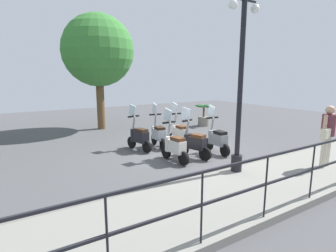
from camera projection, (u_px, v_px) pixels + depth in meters
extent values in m
plane|color=#4C4C4F|center=(184.00, 152.00, 8.60)|extent=(28.00, 28.00, 0.00)
cube|color=gray|center=(266.00, 184.00, 5.90)|extent=(2.20, 20.00, 0.15)
cube|color=slate|center=(232.00, 170.00, 6.78)|extent=(0.10, 20.00, 0.15)
cube|color=black|center=(315.00, 145.00, 4.86)|extent=(0.04, 16.00, 0.04)
cube|color=black|center=(312.00, 169.00, 4.95)|extent=(0.04, 16.00, 0.04)
cylinder|color=black|center=(312.00, 172.00, 4.96)|extent=(0.03, 0.03, 1.05)
cylinder|color=black|center=(266.00, 187.00, 4.27)|extent=(0.03, 0.03, 1.05)
cylinder|color=black|center=(202.00, 208.00, 3.58)|extent=(0.03, 0.03, 1.05)
cylinder|color=black|center=(107.00, 240.00, 2.90)|extent=(0.03, 0.03, 1.05)
cylinder|color=black|center=(236.00, 163.00, 6.46)|extent=(0.26, 0.26, 0.40)
cylinder|color=black|center=(240.00, 85.00, 6.11)|extent=(0.12, 0.12, 4.21)
cube|color=black|center=(245.00, 0.00, 5.76)|extent=(0.04, 0.70, 0.04)
sphere|color=white|center=(255.00, 9.00, 5.97)|extent=(0.20, 0.20, 0.20)
sphere|color=white|center=(233.00, 4.00, 5.61)|extent=(0.20, 0.20, 0.20)
cylinder|color=beige|center=(327.00, 150.00, 6.82)|extent=(0.14, 0.14, 0.82)
cylinder|color=beige|center=(324.00, 152.00, 6.68)|extent=(0.14, 0.14, 0.82)
cylinder|color=brown|center=(328.00, 125.00, 6.62)|extent=(0.35, 0.35, 0.55)
sphere|color=tan|center=(330.00, 110.00, 6.55)|extent=(0.22, 0.22, 0.22)
cylinder|color=tan|center=(332.00, 124.00, 6.74)|extent=(0.09, 0.09, 0.52)
cylinder|color=tan|center=(325.00, 125.00, 6.50)|extent=(0.09, 0.09, 0.52)
cube|color=beige|center=(325.00, 133.00, 6.46)|extent=(0.17, 0.29, 0.24)
cylinder|color=brown|center=(101.00, 104.00, 12.29)|extent=(0.36, 0.36, 2.39)
sphere|color=#387A33|center=(98.00, 50.00, 11.84)|extent=(3.24, 3.24, 3.24)
cylinder|color=slate|center=(203.00, 121.00, 13.21)|extent=(0.56, 0.56, 0.45)
cylinder|color=brown|center=(204.00, 112.00, 13.12)|extent=(0.10, 0.10, 0.50)
ellipsoid|color=#235B28|center=(201.00, 106.00, 13.27)|extent=(0.56, 0.16, 0.10)
ellipsoid|color=#235B28|center=(207.00, 107.00, 12.86)|extent=(0.56, 0.16, 0.10)
ellipsoid|color=#235B28|center=(200.00, 106.00, 12.94)|extent=(0.56, 0.16, 0.10)
ellipsoid|color=#235B28|center=(208.00, 106.00, 13.19)|extent=(0.56, 0.16, 0.10)
ellipsoid|color=#235B28|center=(199.00, 106.00, 13.12)|extent=(0.56, 0.16, 0.10)
ellipsoid|color=#235B28|center=(209.00, 106.00, 13.01)|extent=(0.56, 0.16, 0.10)
cylinder|color=black|center=(209.00, 144.00, 8.84)|extent=(0.40, 0.11, 0.40)
cylinder|color=black|center=(225.00, 150.00, 8.12)|extent=(0.40, 0.11, 0.40)
cube|color=gray|center=(218.00, 139.00, 8.35)|extent=(0.62, 0.32, 0.36)
cube|color=gray|center=(213.00, 137.00, 8.60)|extent=(0.14, 0.31, 0.44)
cube|color=black|center=(220.00, 133.00, 8.25)|extent=(0.42, 0.29, 0.10)
cylinder|color=gray|center=(212.00, 126.00, 8.59)|extent=(0.19, 0.08, 0.55)
cube|color=black|center=(212.00, 118.00, 8.54)|extent=(0.09, 0.44, 0.05)
cube|color=silver|center=(211.00, 111.00, 8.55)|extent=(0.39, 0.06, 0.42)
cylinder|color=black|center=(183.00, 149.00, 8.26)|extent=(0.41, 0.19, 0.40)
cylinder|color=black|center=(205.00, 154.00, 7.72)|extent=(0.41, 0.19, 0.40)
cube|color=black|center=(196.00, 143.00, 7.89)|extent=(0.66, 0.44, 0.36)
cube|color=black|center=(188.00, 141.00, 8.07)|extent=(0.20, 0.32, 0.44)
cube|color=#4C2D19|center=(198.00, 136.00, 7.80)|extent=(0.46, 0.37, 0.10)
cylinder|color=gray|center=(187.00, 129.00, 8.04)|extent=(0.20, 0.12, 0.55)
cube|color=black|center=(187.00, 120.00, 7.99)|extent=(0.19, 0.44, 0.05)
cube|color=silver|center=(186.00, 114.00, 7.99)|extent=(0.38, 0.14, 0.42)
cylinder|color=black|center=(166.00, 152.00, 7.97)|extent=(0.41, 0.11, 0.40)
cylinder|color=black|center=(183.00, 158.00, 7.31)|extent=(0.41, 0.11, 0.40)
cube|color=beige|center=(176.00, 146.00, 7.52)|extent=(0.62, 0.33, 0.36)
cube|color=beige|center=(170.00, 144.00, 7.74)|extent=(0.14, 0.31, 0.44)
cube|color=#4C2D19|center=(178.00, 139.00, 7.42)|extent=(0.42, 0.29, 0.10)
cylinder|color=gray|center=(169.00, 131.00, 7.73)|extent=(0.19, 0.08, 0.55)
cube|color=black|center=(169.00, 122.00, 7.67)|extent=(0.10, 0.44, 0.05)
cube|color=silver|center=(168.00, 115.00, 7.68)|extent=(0.39, 0.06, 0.42)
cylinder|color=black|center=(173.00, 138.00, 9.74)|extent=(0.40, 0.09, 0.40)
cylinder|color=black|center=(186.00, 143.00, 9.03)|extent=(0.40, 0.09, 0.40)
cube|color=beige|center=(180.00, 133.00, 9.26)|extent=(0.61, 0.30, 0.36)
cube|color=beige|center=(176.00, 131.00, 9.51)|extent=(0.13, 0.30, 0.44)
cube|color=#4C2D19|center=(182.00, 127.00, 9.16)|extent=(0.41, 0.27, 0.10)
cylinder|color=gray|center=(175.00, 121.00, 9.49)|extent=(0.18, 0.08, 0.55)
cube|color=black|center=(175.00, 114.00, 9.44)|extent=(0.07, 0.44, 0.05)
cube|color=silver|center=(175.00, 108.00, 9.45)|extent=(0.39, 0.04, 0.42)
cylinder|color=black|center=(154.00, 139.00, 9.58)|extent=(0.41, 0.13, 0.40)
cylinder|color=black|center=(163.00, 144.00, 8.83)|extent=(0.41, 0.13, 0.40)
cube|color=#B7BCC6|center=(159.00, 134.00, 9.08)|extent=(0.63, 0.36, 0.36)
cube|color=#B7BCC6|center=(156.00, 132.00, 9.33)|extent=(0.16, 0.31, 0.44)
cube|color=black|center=(160.00, 128.00, 8.97)|extent=(0.43, 0.31, 0.10)
cylinder|color=gray|center=(155.00, 122.00, 9.32)|extent=(0.19, 0.09, 0.55)
cube|color=black|center=(155.00, 114.00, 9.27)|extent=(0.12, 0.44, 0.05)
cube|color=silver|center=(155.00, 109.00, 9.29)|extent=(0.39, 0.08, 0.42)
cylinder|color=black|center=(132.00, 142.00, 9.11)|extent=(0.41, 0.16, 0.40)
cylinder|color=black|center=(147.00, 147.00, 8.52)|extent=(0.41, 0.16, 0.40)
cube|color=black|center=(140.00, 137.00, 8.70)|extent=(0.65, 0.40, 0.36)
cube|color=black|center=(135.00, 135.00, 8.90)|extent=(0.18, 0.32, 0.44)
cube|color=black|center=(142.00, 130.00, 8.61)|extent=(0.45, 0.34, 0.10)
cylinder|color=gray|center=(134.00, 124.00, 8.88)|extent=(0.19, 0.11, 0.55)
cube|color=black|center=(134.00, 116.00, 8.83)|extent=(0.15, 0.44, 0.05)
cube|color=silver|center=(132.00, 110.00, 8.83)|extent=(0.39, 0.11, 0.42)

